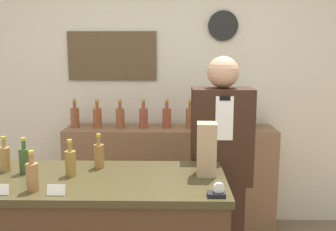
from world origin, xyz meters
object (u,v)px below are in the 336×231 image
at_px(paper_bag, 207,149).
at_px(tape_dispenser, 217,192).
at_px(shopkeeper, 220,174).
at_px(potted_plant, 238,108).

bearing_deg(paper_bag, tape_dispenser, -85.07).
relative_size(shopkeeper, potted_plant, 4.69).
relative_size(potted_plant, paper_bag, 1.13).
bearing_deg(potted_plant, paper_bag, -107.51).
relative_size(potted_plant, tape_dispenser, 3.90).
bearing_deg(paper_bag, potted_plant, 72.49).
bearing_deg(shopkeeper, tape_dispenser, -98.29).
bearing_deg(tape_dispenser, potted_plant, 77.07).
height_order(shopkeeper, tape_dispenser, shopkeeper).
height_order(shopkeeper, paper_bag, shopkeeper).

